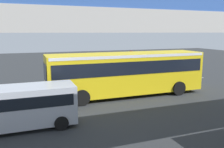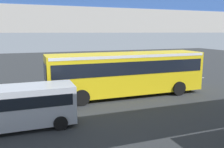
# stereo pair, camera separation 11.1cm
# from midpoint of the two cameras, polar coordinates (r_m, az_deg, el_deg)

# --- Properties ---
(ground) EXTENTS (80.00, 80.00, 0.00)m
(ground) POSITION_cam_midpoint_polar(r_m,az_deg,el_deg) (18.99, 6.04, -4.06)
(ground) COLOR #2D3033
(city_bus) EXTENTS (11.54, 2.85, 3.15)m
(city_bus) POSITION_cam_midpoint_polar(r_m,az_deg,el_deg) (17.15, 3.79, 0.87)
(city_bus) COLOR yellow
(city_bus) RESTS_ON ground
(parked_van) EXTENTS (4.80, 2.17, 2.05)m
(parked_van) POSITION_cam_midpoint_polar(r_m,az_deg,el_deg) (12.31, -20.29, -6.83)
(parked_van) COLOR #B7BCC6
(parked_van) RESTS_ON ground
(pedestrian) EXTENTS (0.38, 0.38, 1.79)m
(pedestrian) POSITION_cam_midpoint_polar(r_m,az_deg,el_deg) (25.55, 14.59, 1.37)
(pedestrian) COLOR #2D2D38
(pedestrian) RESTS_ON ground
(traffic_sign) EXTENTS (0.08, 0.60, 2.80)m
(traffic_sign) POSITION_cam_midpoint_polar(r_m,az_deg,el_deg) (23.79, 4.94, 3.47)
(traffic_sign) COLOR slate
(traffic_sign) RESTS_ON ground
(lane_dash_leftmost) EXTENTS (2.00, 0.20, 0.01)m
(lane_dash_leftmost) POSITION_cam_midpoint_polar(r_m,az_deg,el_deg) (25.40, 19.89, -0.98)
(lane_dash_leftmost) COLOR silver
(lane_dash_leftmost) RESTS_ON ground
(lane_dash_left) EXTENTS (2.00, 0.20, 0.01)m
(lane_dash_left) POSITION_cam_midpoint_polar(r_m,az_deg,el_deg) (23.07, 12.22, -1.68)
(lane_dash_left) COLOR silver
(lane_dash_left) RESTS_ON ground
(lane_dash_centre) EXTENTS (2.00, 0.20, 0.01)m
(lane_dash_centre) POSITION_cam_midpoint_polar(r_m,az_deg,el_deg) (21.24, 3.03, -2.47)
(lane_dash_centre) COLOR silver
(lane_dash_centre) RESTS_ON ground
(lane_dash_right) EXTENTS (2.00, 0.20, 0.01)m
(lane_dash_right) POSITION_cam_midpoint_polar(r_m,az_deg,el_deg) (20.06, -7.57, -3.31)
(lane_dash_right) COLOR silver
(lane_dash_right) RESTS_ON ground
(lane_dash_rightmost) EXTENTS (2.00, 0.20, 0.01)m
(lane_dash_rightmost) POSITION_cam_midpoint_polar(r_m,az_deg,el_deg) (19.63, -19.07, -4.09)
(lane_dash_rightmost) COLOR silver
(lane_dash_rightmost) RESTS_ON ground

